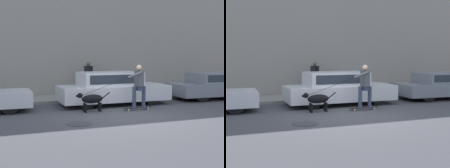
# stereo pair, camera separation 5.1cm
# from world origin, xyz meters

# --- Properties ---
(ground_plane) EXTENTS (36.00, 36.00, 0.00)m
(ground_plane) POSITION_xyz_m (0.00, 0.00, 0.00)
(ground_plane) COLOR #47474C
(back_wall) EXTENTS (32.00, 0.30, 5.64)m
(back_wall) POSITION_xyz_m (0.00, 5.77, 2.82)
(back_wall) COLOR #9E998E
(back_wall) RESTS_ON ground_plane
(sidewalk_curb) EXTENTS (30.00, 2.15, 0.12)m
(sidewalk_curb) POSITION_xyz_m (0.00, 4.52, 0.06)
(sidewalk_curb) COLOR gray
(sidewalk_curb) RESTS_ON ground_plane
(parked_car_1) EXTENTS (4.44, 1.74, 1.34)m
(parked_car_1) POSITION_xyz_m (0.44, 2.41, 0.65)
(parked_car_1) COLOR black
(parked_car_1) RESTS_ON ground_plane
(parked_car_2) EXTENTS (4.65, 2.02, 1.21)m
(parked_car_2) POSITION_xyz_m (5.70, 2.41, 0.59)
(parked_car_2) COLOR black
(parked_car_2) RESTS_ON ground_plane
(dog) EXTENTS (1.27, 0.36, 0.71)m
(dog) POSITION_xyz_m (-0.87, 1.08, 0.46)
(dog) COLOR black
(dog) RESTS_ON ground_plane
(skateboarder) EXTENTS (2.69, 0.58, 1.66)m
(skateboarder) POSITION_xyz_m (0.88, 0.87, 0.94)
(skateboarder) COLOR beige
(skateboarder) RESTS_ON ground_plane
(pedestrian_with_bag) EXTENTS (0.33, 0.74, 1.59)m
(pedestrian_with_bag) POSITION_xyz_m (0.18, 4.95, 0.99)
(pedestrian_with_bag) COLOR #28282D
(pedestrian_with_bag) RESTS_ON sidewalk_curb
(manhole_cover) EXTENTS (0.75, 0.75, 0.01)m
(manhole_cover) POSITION_xyz_m (-1.78, -0.66, 0.01)
(manhole_cover) COLOR #38383D
(manhole_cover) RESTS_ON ground_plane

